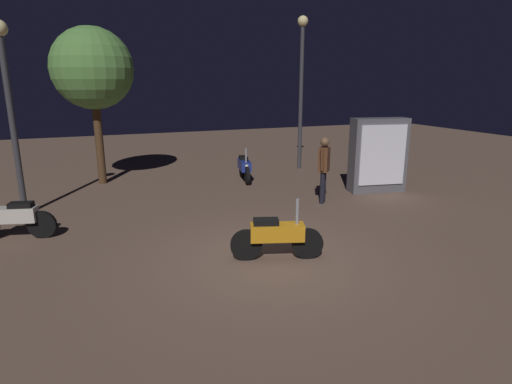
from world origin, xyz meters
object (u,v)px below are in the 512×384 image
motorcycle_blue_parked_left (244,167)px  kiosk_billboard (378,155)px  person_rider_beside (324,164)px  motorcycle_orange_foreground (277,236)px  streetlamp_far (301,75)px  streetlamp_near (8,93)px  motorcycle_white_parked_right (12,218)px

motorcycle_blue_parked_left → kiosk_billboard: bearing=59.8°
motorcycle_blue_parked_left → kiosk_billboard: 4.13m
motorcycle_blue_parked_left → person_rider_beside: (1.01, -3.16, 0.59)m
motorcycle_orange_foreground → streetlamp_far: bearing=78.0°
motorcycle_blue_parked_left → streetlamp_far: size_ratio=0.32×
motorcycle_orange_foreground → motorcycle_blue_parked_left: 6.25m
motorcycle_blue_parked_left → motorcycle_orange_foreground: bearing=-3.9°
streetlamp_near → streetlamp_far: (8.67, 2.49, 0.47)m
motorcycle_blue_parked_left → streetlamp_far: 3.99m
motorcycle_white_parked_right → streetlamp_far: streetlamp_far is taller
motorcycle_orange_foreground → streetlamp_near: streetlamp_near is taller
kiosk_billboard → motorcycle_orange_foreground: bearing=45.8°
motorcycle_white_parked_right → streetlamp_near: streetlamp_near is taller
motorcycle_orange_foreground → streetlamp_far: size_ratio=0.31×
motorcycle_white_parked_right → streetlamp_near: 2.96m
motorcycle_orange_foreground → motorcycle_white_parked_right: size_ratio=0.99×
motorcycle_blue_parked_left → motorcycle_white_parked_right: same height
kiosk_billboard → motorcycle_white_parked_right: bearing=13.2°
streetlamp_far → motorcycle_white_parked_right: bearing=-154.0°
motorcycle_orange_foreground → motorcycle_blue_parked_left: size_ratio=0.98×
streetlamp_far → person_rider_beside: bearing=-109.8°
motorcycle_white_parked_right → person_rider_beside: person_rider_beside is taller
motorcycle_blue_parked_left → streetlamp_near: size_ratio=0.38×
motorcycle_orange_foreground → motorcycle_white_parked_right: (-4.49, 2.89, 0.00)m
kiosk_billboard → motorcycle_blue_parked_left: bearing=-30.9°
person_rider_beside → streetlamp_near: bearing=29.2°
streetlamp_far → motorcycle_blue_parked_left: bearing=-156.6°
person_rider_beside → kiosk_billboard: bearing=-124.1°
streetlamp_near → streetlamp_far: bearing=16.0°
motorcycle_white_parked_right → kiosk_billboard: 9.22m
motorcycle_white_parked_right → person_rider_beside: (7.13, -0.03, 0.59)m
motorcycle_orange_foreground → person_rider_beside: bearing=65.7°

